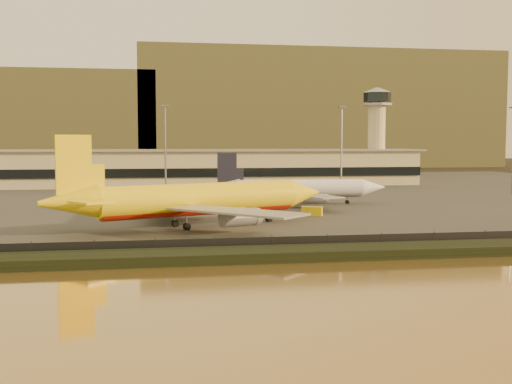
% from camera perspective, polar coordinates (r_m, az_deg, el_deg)
% --- Properties ---
extents(ground, '(900.00, 900.00, 0.00)m').
position_cam_1_polar(ground, '(101.81, -1.09, -4.30)').
color(ground, black).
rests_on(ground, ground).
extents(embankment, '(320.00, 7.00, 1.40)m').
position_cam_1_polar(embankment, '(85.15, 0.61, -5.57)').
color(embankment, black).
rests_on(embankment, ground).
extents(tarmac, '(320.00, 220.00, 0.20)m').
position_cam_1_polar(tarmac, '(195.69, -5.21, -0.05)').
color(tarmac, '#2D2D2D').
rests_on(tarmac, ground).
extents(perimeter_fence, '(300.00, 0.05, 2.20)m').
position_cam_1_polar(perimeter_fence, '(88.93, 0.15, -4.74)').
color(perimeter_fence, black).
rests_on(perimeter_fence, tarmac).
extents(terminal_building, '(202.00, 25.00, 12.60)m').
position_cam_1_polar(terminal_building, '(225.25, -9.50, 2.08)').
color(terminal_building, '#C0B285').
rests_on(terminal_building, tarmac).
extents(control_tower, '(11.20, 11.20, 35.50)m').
position_cam_1_polar(control_tower, '(245.70, 10.67, 5.85)').
color(control_tower, '#C0B285').
rests_on(control_tower, tarmac).
extents(apron_light_masts, '(152.20, 12.20, 25.40)m').
position_cam_1_polar(apron_light_masts, '(177.04, 0.12, 4.55)').
color(apron_light_masts, slate).
rests_on(apron_light_masts, tarmac).
extents(distant_hills, '(470.00, 160.00, 70.00)m').
position_cam_1_polar(distant_hills, '(439.83, -10.42, 6.50)').
color(distant_hills, brown).
rests_on(distant_hills, ground).
extents(dhl_cargo_jet, '(53.09, 50.27, 16.48)m').
position_cam_1_polar(dhl_cargo_jet, '(115.40, -5.38, -0.72)').
color(dhl_cargo_jet, yellow).
rests_on(dhl_cargo_jet, tarmac).
extents(white_narrowbody_jet, '(44.13, 43.18, 12.71)m').
position_cam_1_polar(white_narrowbody_jet, '(156.83, 3.75, 0.26)').
color(white_narrowbody_jet, white).
rests_on(white_narrowbody_jet, tarmac).
extents(gse_vehicle_yellow, '(4.64, 3.43, 1.91)m').
position_cam_1_polar(gse_vehicle_yellow, '(133.75, 5.00, -1.70)').
color(gse_vehicle_yellow, yellow).
rests_on(gse_vehicle_yellow, tarmac).
extents(gse_vehicle_white, '(3.86, 2.40, 1.61)m').
position_cam_1_polar(gse_vehicle_white, '(138.67, -12.86, -1.64)').
color(gse_vehicle_white, white).
rests_on(gse_vehicle_white, tarmac).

